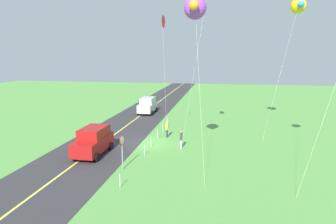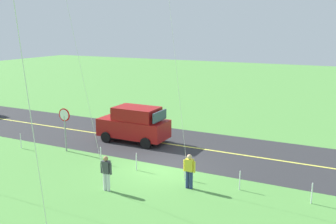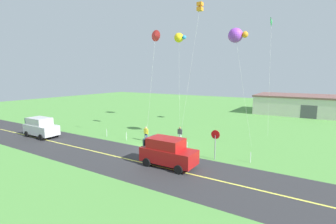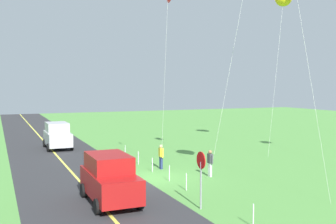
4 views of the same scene
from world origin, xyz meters
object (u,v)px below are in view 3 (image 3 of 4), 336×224
kite_blue_mid (155,36)px  kite_green_far (272,22)px  car_parked_west_far (41,127)px  warehouse_distant (310,105)px  stop_sign (215,139)px  kite_red_low (200,7)px  person_adult_companion (146,133)px  car_suv_foreground (168,152)px  person_adult_near (180,133)px  kite_pink_drift (236,35)px  kite_yellow_high (179,38)px

kite_blue_mid → kite_green_far: kite_green_far is taller
kite_green_far → car_parked_west_far: bearing=-140.5°
car_parked_west_far → warehouse_distant: bearing=53.9°
stop_sign → kite_red_low: bearing=126.8°
person_adult_companion → car_suv_foreground: bearing=51.5°
car_parked_west_far → kite_blue_mid: kite_blue_mid is taller
car_suv_foreground → kite_red_low: (-1.73, 9.18, 13.06)m
stop_sign → person_adult_near: size_ratio=1.60×
stop_sign → kite_blue_mid: bearing=167.9°
kite_red_low → kite_pink_drift: bearing=-10.4°
kite_blue_mid → stop_sign: bearing=-12.1°
kite_red_low → warehouse_distant: size_ratio=0.80×
warehouse_distant → stop_sign: bearing=-100.2°
kite_yellow_high → kite_pink_drift: bearing=-37.9°
stop_sign → warehouse_distant: bearing=79.8°
kite_blue_mid → kite_pink_drift: size_ratio=1.00×
person_adult_companion → kite_yellow_high: (-2.71, 12.03, 11.77)m
warehouse_distant → kite_green_far: bearing=-103.9°
kite_red_low → car_parked_west_far: bearing=-150.0°
person_adult_companion → kite_red_low: 14.60m
stop_sign → kite_red_low: 14.35m
car_parked_west_far → stop_sign: 20.33m
car_parked_west_far → kite_pink_drift: size_ratio=0.38×
person_adult_near → kite_blue_mid: (-1.76, -1.98, 10.08)m
stop_sign → kite_yellow_high: kite_yellow_high is taller
kite_red_low → person_adult_near: bearing=-114.8°
kite_green_far → kite_pink_drift: size_ratio=1.23×
kite_blue_mid → car_parked_west_far: bearing=-159.4°
person_adult_companion → kite_blue_mid: bearing=87.1°
person_adult_near → kite_pink_drift: 11.43m
person_adult_near → kite_blue_mid: 10.42m
person_adult_companion → kite_pink_drift: kite_pink_drift is taller
car_suv_foreground → stop_sign: size_ratio=1.72×
kite_yellow_high → car_suv_foreground: bearing=-63.1°
kite_green_far → warehouse_distant: (4.38, 17.73, -11.83)m
car_suv_foreground → car_parked_west_far: bearing=179.7°
car_suv_foreground → kite_green_far: (4.00, 17.75, 12.43)m
person_adult_near → kite_green_far: 18.03m
stop_sign → person_adult_near: 6.47m
car_parked_west_far → person_adult_near: 16.19m
person_adult_near → kite_red_low: 13.58m
car_suv_foreground → person_adult_companion: 7.81m
car_suv_foreground → person_adult_near: (-2.77, 6.91, -0.29)m
car_parked_west_far → warehouse_distant: 43.83m
kite_yellow_high → kite_green_far: (12.67, 0.67, 0.95)m
kite_red_low → kite_green_far: bearing=56.2°
stop_sign → kite_red_low: kite_red_low is taller
car_parked_west_far → kite_yellow_high: (8.80, 16.99, 11.48)m
kite_pink_drift → person_adult_near: bearing=-164.3°
kite_blue_mid → kite_green_far: 15.63m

